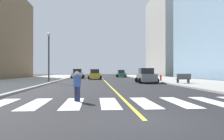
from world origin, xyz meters
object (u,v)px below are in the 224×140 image
Objects in this scene: car_green_third at (121,74)px; pedestrian_crossing at (77,85)px; fire_hydrant at (161,78)px; park_bench at (183,79)px; car_yellow_nearest at (95,75)px; street_lamp at (49,52)px; car_white_fourth at (78,74)px; car_gray_second at (146,76)px.

car_green_third is 45.36m from pedestrian_crossing.
park_bench is at bearing -83.54° from fire_hydrant.
car_yellow_nearest is 13.92m from street_lamp.
car_yellow_nearest is at bearing 61.79° from street_lamp.
fire_hydrant is at bearing -44.99° from car_yellow_nearest.
car_green_third is 28.97m from street_lamp.
fire_hydrant is at bearing -49.09° from car_white_fourth.
street_lamp is at bearing -97.85° from car_white_fourth.
car_gray_second reaches higher than car_yellow_nearest.
street_lamp reaches higher than pedestrian_crossing.
park_bench is at bearing -56.99° from car_white_fourth.
fire_hydrant is (9.91, -10.50, -0.33)m from car_yellow_nearest.
car_gray_second is at bearing -132.65° from fire_hydrant.
car_white_fourth is (-3.78, 5.65, 0.05)m from car_yellow_nearest.
car_green_third is (6.82, 13.64, -0.03)m from car_yellow_nearest.
car_yellow_nearest is 0.65× the size of street_lamp.
fire_hydrant is 16.76m from street_lamp.
park_bench is at bearing -92.78° from pedestrian_crossing.
car_white_fourth reaches higher than car_yellow_nearest.
street_lamp reaches higher than car_yellow_nearest.
fire_hydrant is at bearing -80.85° from pedestrian_crossing.
car_green_third is 30.99m from park_bench.
street_lamp is (-16.31, -1.42, 3.60)m from fire_hydrant.
street_lamp is at bearing 70.08° from park_bench.
car_yellow_nearest is 4.96× the size of fire_hydrant.
pedestrian_crossing is 0.24× the size of street_lamp.
car_yellow_nearest is 0.95× the size of car_white_fourth.
car_gray_second reaches higher than car_green_third.
fire_hydrant is at bearing 3.44° from park_bench.
car_yellow_nearest is 14.44m from fire_hydrant.
car_gray_second reaches higher than pedestrian_crossing.
car_yellow_nearest is at bearing -54.72° from pedestrian_crossing.
car_yellow_nearest is at bearing 133.34° from fire_hydrant.
car_green_third reaches higher than pedestrian_crossing.
car_gray_second is 0.68× the size of street_lamp.
car_yellow_nearest is 15.25m from car_green_third.
street_lamp is (-6.40, -11.93, 3.27)m from car_yellow_nearest.
street_lamp is (-17.06, 5.18, 3.49)m from park_bench.
car_white_fourth reaches higher than fire_hydrant.
fire_hydrant is (3.09, -24.15, -0.30)m from car_green_third.
car_white_fourth reaches higher than car_green_third.
car_yellow_nearest is 20.16m from park_bench.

